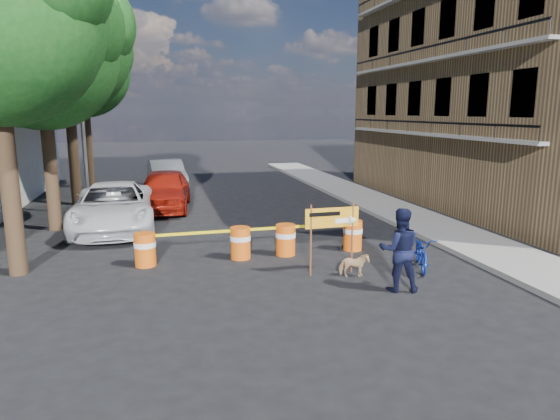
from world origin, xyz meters
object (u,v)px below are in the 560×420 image
barrel_mid_right (286,239)px  sedan_red (164,190)px  pedestrian (399,250)px  barrel_far_left (145,249)px  detour_sign (339,223)px  barrel_far_right (353,235)px  dog (354,265)px  suv_white (113,207)px  barrel_mid_left (240,242)px  bicycle (422,237)px  sedan_silver (167,175)px

barrel_mid_right → sedan_red: (-3.26, 7.86, 0.38)m
pedestrian → barrel_far_left: bearing=-14.6°
detour_sign → barrel_mid_right: bearing=112.4°
barrel_far_right → sedan_red: sedan_red is taller
detour_sign → dog: size_ratio=2.53×
detour_sign → pedestrian: pedestrian is taller
barrel_far_right → suv_white: size_ratio=0.15×
barrel_far_left → barrel_mid_left: size_ratio=1.00×
pedestrian → barrel_mid_left: bearing=-31.8°
barrel_far_right → bicycle: bicycle is taller
dog → suv_white: suv_white is taller
suv_white → pedestrian: bearing=-50.0°
barrel_mid_right → pedestrian: 3.91m
dog → suv_white: (-6.24, 6.84, 0.51)m
sedan_red → pedestrian: bearing=-59.8°
barrel_mid_left → barrel_far_left: bearing=-178.3°
barrel_far_left → dog: bearing=-23.3°
pedestrian → bicycle: (1.33, 1.30, -0.10)m
barrel_far_left → suv_white: size_ratio=0.15×
suv_white → barrel_mid_right: bearing=-42.6°
barrel_far_left → sedan_red: 8.01m
detour_sign → bicycle: detour_sign is taller
barrel_far_left → barrel_mid_right: bearing=1.7°
sedan_red → sedan_silver: 5.54m
barrel_mid_right → sedan_red: size_ratio=0.18×
barrel_mid_left → bicycle: size_ratio=0.52×
bicycle → sedan_silver: bicycle is taller
barrel_mid_left → barrel_far_right: bearing=1.4°
sedan_red → sedan_silver: size_ratio=1.04×
bicycle → sedan_red: bearing=144.4°
barrel_far_right → sedan_red: (-5.35, 7.81, 0.38)m
bicycle → suv_white: bicycle is taller
bicycle → sedan_silver: size_ratio=0.37×
barrel_mid_right → dog: (1.17, -2.31, -0.17)m
pedestrian → sedan_red: (-5.08, 11.29, -0.12)m
bicycle → pedestrian: bearing=-113.8°
barrel_mid_left → detour_sign: size_ratio=0.49×
barrel_mid_right → detour_sign: 2.31m
pedestrian → bicycle: size_ratio=1.12×
suv_white → dog: bearing=-48.5°
barrel_mid_left → sedan_red: 8.14m
sedan_red → barrel_mid_right: bearing=-61.5°
dog → sedan_silver: sedan_silver is taller
barrel_mid_right → detour_sign: (0.88, -1.95, 0.87)m
barrel_far_right → detour_sign: detour_sign is taller
barrel_mid_left → barrel_far_right: 3.41m
barrel_mid_right → bicycle: bearing=-34.1°
pedestrian → bicycle: bearing=-120.1°
barrel_mid_left → barrel_mid_right: (1.32, 0.04, 0.00)m
barrel_far_left → bicycle: bearing=-15.9°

